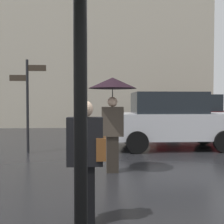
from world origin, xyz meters
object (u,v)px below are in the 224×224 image
at_px(pedestrian_with_umbrella, 113,97).
at_px(parked_car_left, 172,120).
at_px(pedestrian_with_bag, 86,154).
at_px(parked_car_right, 195,114).
at_px(street_signpost, 28,96).

height_order(pedestrian_with_umbrella, parked_car_left, pedestrian_with_umbrella).
bearing_deg(parked_car_left, pedestrian_with_bag, -122.96).
bearing_deg(pedestrian_with_bag, parked_car_left, -95.17).
xyz_separation_m(pedestrian_with_umbrella, parked_car_left, (2.14, 2.98, -0.70)).
height_order(pedestrian_with_bag, parked_car_right, parked_car_right).
relative_size(pedestrian_with_bag, parked_car_left, 0.38).
bearing_deg(street_signpost, pedestrian_with_bag, -68.59).
relative_size(pedestrian_with_umbrella, parked_car_left, 0.50).
height_order(pedestrian_with_umbrella, pedestrian_with_bag, pedestrian_with_umbrella).
bearing_deg(parked_car_left, pedestrian_with_umbrella, -133.27).
relative_size(parked_car_right, street_signpost, 1.52).
bearing_deg(street_signpost, parked_car_right, 34.36).
height_order(pedestrian_with_bag, parked_car_left, parked_car_left).
xyz_separation_m(pedestrian_with_bag, parked_car_left, (2.60, 5.51, 0.07)).
distance_m(pedestrian_with_umbrella, parked_car_left, 3.73).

